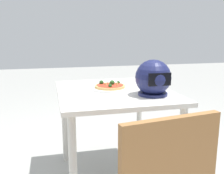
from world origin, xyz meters
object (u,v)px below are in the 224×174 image
at_px(motorcycle_helmet, 153,78).
at_px(drinking_glass, 149,80).
at_px(pizza, 110,86).
at_px(dining_table, 114,103).

height_order(motorcycle_helmet, drinking_glass, motorcycle_helmet).
bearing_deg(pizza, drinking_glass, -174.32).
height_order(dining_table, pizza, pizza).
relative_size(pizza, drinking_glass, 2.16).
distance_m(pizza, drinking_glass, 0.34).
relative_size(dining_table, pizza, 4.09).
height_order(pizza, motorcycle_helmet, motorcycle_helmet).
bearing_deg(drinking_glass, dining_table, 14.48).
bearing_deg(drinking_glass, pizza, 5.68).
relative_size(dining_table, motorcycle_helmet, 3.83).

